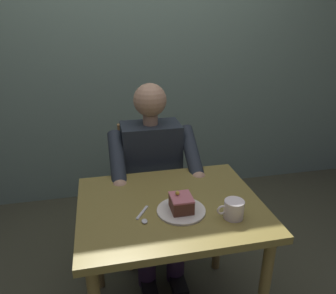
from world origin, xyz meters
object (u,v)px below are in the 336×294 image
object	(u,v)px
cake_slice	(181,203)
coffee_cup	(234,209)
chair	(150,183)
seated_person	(154,178)
dining_table	(170,222)
dessert_spoon	(143,217)

from	to	relation	value
cake_slice	coffee_cup	xyz separation A→B (m)	(-0.21, 0.09, -0.00)
chair	coffee_cup	world-z (taller)	chair
seated_person	dining_table	bearing A→B (deg)	90.00
dining_table	coffee_cup	xyz separation A→B (m)	(-0.25, 0.17, 0.15)
dining_table	dessert_spoon	distance (m)	0.20
coffee_cup	cake_slice	bearing A→B (deg)	-23.56
dining_table	coffee_cup	bearing A→B (deg)	145.45
cake_slice	coffee_cup	distance (m)	0.23
coffee_cup	dining_table	bearing A→B (deg)	-34.55
dessert_spoon	dining_table	bearing A→B (deg)	-148.07
chair	dessert_spoon	distance (m)	0.79
chair	seated_person	xyz separation A→B (m)	(0.00, 0.17, 0.13)
dining_table	coffee_cup	world-z (taller)	coffee_cup
dining_table	chair	world-z (taller)	chair
seated_person	coffee_cup	xyz separation A→B (m)	(-0.25, 0.64, 0.15)
cake_slice	dessert_spoon	distance (m)	0.18
seated_person	cake_slice	size ratio (longest dim) A/B	10.61
cake_slice	dessert_spoon	xyz separation A→B (m)	(0.18, 0.01, -0.04)
chair	seated_person	distance (m)	0.22
seated_person	chair	bearing A→B (deg)	-90.00
chair	dessert_spoon	bearing A→B (deg)	79.03
cake_slice	dining_table	bearing A→B (deg)	-66.90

